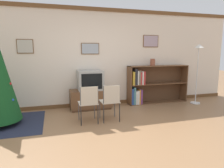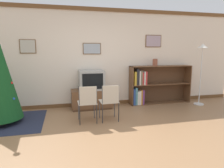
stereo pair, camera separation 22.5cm
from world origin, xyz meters
name	(u,v)px [view 2 (the right image)]	position (x,y,z in m)	size (l,w,h in m)	color
ground_plane	(115,139)	(0.00, 0.00, 0.00)	(24.00, 24.00, 0.00)	#936B47
wall_back	(94,58)	(0.00, 2.37, 1.35)	(8.80, 0.11, 2.70)	silver
area_rug	(1,123)	(-2.20, 1.38, 0.00)	(1.78, 1.56, 0.01)	#23283D
tv_console	(92,99)	(-0.13, 2.04, 0.26)	(1.08, 0.51, 0.52)	#4C311E
television	(91,80)	(-0.13, 2.04, 0.78)	(0.65, 0.50, 0.52)	#9E9E99
folding_chair_left	(88,102)	(-0.37, 0.93, 0.47)	(0.40, 0.40, 0.82)	#BCB29E
folding_chair_right	(110,100)	(0.12, 0.93, 0.47)	(0.40, 0.40, 0.82)	#BCB29E
bookshelf	(150,85)	(1.62, 2.14, 0.55)	(1.85, 0.36, 1.12)	brown
vase	(155,62)	(1.73, 2.10, 1.22)	(0.14, 0.14, 0.21)	brown
standing_lamp	(202,58)	(2.96, 1.68, 1.34)	(0.28, 0.28, 1.74)	silver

